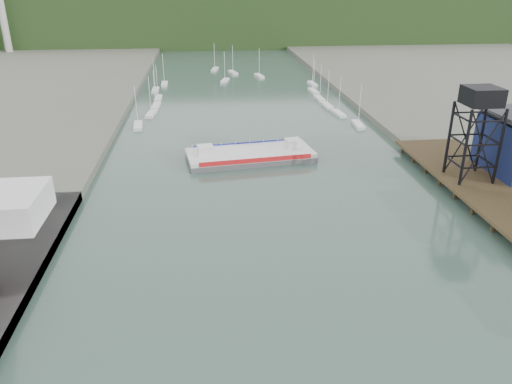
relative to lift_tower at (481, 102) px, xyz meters
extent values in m
cylinder|color=black|center=(-4.00, -13.00, -14.85)|extent=(0.60, 0.60, 2.20)
cylinder|color=black|center=(-3.00, -3.00, -7.00)|extent=(0.50, 0.50, 13.00)
cylinder|color=black|center=(3.00, -3.00, -7.00)|extent=(0.50, 0.50, 13.00)
cylinder|color=black|center=(-3.00, 3.00, -7.00)|extent=(0.50, 0.50, 13.00)
cylinder|color=black|center=(3.00, 3.00, -7.00)|extent=(0.50, 0.50, 13.00)
cube|color=black|center=(0.00, 0.00, 1.00)|extent=(5.50, 5.50, 3.00)
cube|color=silver|center=(-62.54, 45.89, -15.30)|extent=(2.67, 7.65, 0.90)
cube|color=silver|center=(-60.28, 57.30, -15.30)|extent=(2.81, 7.67, 0.90)
cube|color=silver|center=(-59.71, 66.17, -15.30)|extent=(2.35, 7.59, 0.90)
cube|color=silver|center=(-59.81, 76.09, -15.30)|extent=(2.01, 7.50, 0.90)
cube|color=silver|center=(-61.64, 88.33, -15.30)|extent=(2.00, 7.50, 0.90)
cube|color=silver|center=(-59.32, 98.17, -15.30)|extent=(2.16, 7.54, 0.90)
cube|color=silver|center=(-7.44, 41.03, -15.30)|extent=(2.53, 7.62, 0.90)
cube|color=silver|center=(-9.54, 52.51, -15.30)|extent=(2.76, 7.67, 0.90)
cube|color=silver|center=(-10.54, 61.29, -15.30)|extent=(2.22, 7.56, 0.90)
cube|color=silver|center=(-10.73, 70.28, -15.30)|extent=(2.18, 7.54, 0.90)
cube|color=silver|center=(-10.33, 81.38, -15.30)|extent=(2.46, 7.61, 0.90)
cube|color=silver|center=(-8.22, 92.99, -15.30)|extent=(2.48, 7.61, 0.90)
cube|color=silver|center=(-38.16, 102.00, -15.30)|extent=(3.78, 7.76, 0.90)
cube|color=silver|center=(-24.96, 110.00, -15.30)|extent=(3.31, 7.74, 0.90)
cube|color=silver|center=(-34.34, 118.00, -15.30)|extent=(3.76, 7.76, 0.90)
cube|color=silver|center=(-41.11, 126.00, -15.30)|extent=(3.40, 7.74, 0.90)
cube|color=black|center=(-35.00, 242.00, -3.65)|extent=(500.00, 120.00, 28.00)
sphere|color=black|center=(-115.00, 242.00, -7.65)|extent=(80.00, 80.00, 80.00)
sphere|color=black|center=(55.00, 252.00, -9.65)|extent=(70.00, 70.00, 70.00)
cube|color=#4C4D4F|center=(-36.79, 19.23, -15.13)|extent=(26.84, 13.65, 1.03)
cube|color=silver|center=(-36.79, 19.23, -14.21)|extent=(26.84, 13.65, 0.82)
cube|color=red|center=(-36.09, 14.09, -14.00)|extent=(22.42, 3.21, 0.92)
cube|color=navy|center=(-37.49, 24.37, -14.00)|extent=(22.42, 3.21, 0.92)
cube|color=silver|center=(-45.95, 17.98, -12.98)|extent=(3.47, 3.47, 2.05)
cube|color=silver|center=(-27.63, 20.48, -12.98)|extent=(3.47, 3.47, 2.05)
camera|label=1|loc=(-45.70, -77.54, 19.32)|focal=35.00mm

